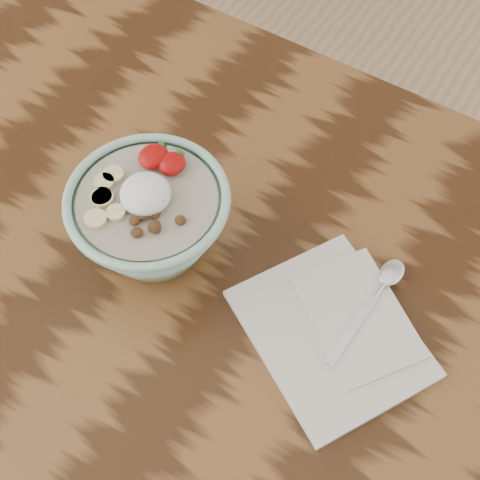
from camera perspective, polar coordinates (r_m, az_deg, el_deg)
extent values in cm
cube|color=#361D0D|center=(92.37, 0.57, -4.54)|extent=(160.00, 90.00, 4.00)
cylinder|color=#4C2D19|center=(168.82, -14.07, 10.88)|extent=(7.00, 7.00, 71.00)
cylinder|color=#98CCB9|center=(93.88, -7.18, -0.35)|extent=(9.35, 9.35, 1.34)
torus|color=#98CCB9|center=(84.88, -7.96, 3.52)|extent=(21.25, 21.25, 1.22)
cylinder|color=#BAB29A|center=(85.41, -7.91, 3.26)|extent=(18.03, 18.03, 1.11)
ellipsoid|color=white|center=(83.93, -8.07, 3.93)|extent=(6.46, 6.46, 3.55)
ellipsoid|color=#A20807|center=(86.80, -5.83, 6.50)|extent=(3.46, 3.80, 1.90)
cone|color=#286623|center=(87.31, -5.25, 7.30)|extent=(1.40, 1.03, 1.52)
ellipsoid|color=#A20807|center=(87.69, -7.39, 7.08)|extent=(3.81, 4.20, 2.10)
cone|color=#286623|center=(88.26, -6.76, 7.94)|extent=(1.40, 1.03, 1.52)
cylinder|color=beige|center=(85.63, -11.75, 3.61)|extent=(2.82, 2.82, 0.70)
cylinder|color=beige|center=(83.89, -10.54, 2.30)|extent=(2.42, 2.42, 0.70)
cylinder|color=beige|center=(87.48, -10.74, 5.50)|extent=(2.73, 2.73, 0.70)
cylinder|color=beige|center=(85.50, -11.61, 3.52)|extent=(2.82, 2.82, 0.70)
cylinder|color=beige|center=(86.97, -11.52, 4.86)|extent=(2.66, 2.66, 0.70)
cylinder|color=beige|center=(83.85, -12.22, 1.76)|extent=(2.80, 2.80, 0.70)
ellipsoid|color=#573619|center=(82.71, -9.01, 1.66)|extent=(1.85, 1.93, 0.88)
ellipsoid|color=#573619|center=(82.89, -8.27, 2.17)|extent=(2.42, 2.33, 0.96)
ellipsoid|color=#573619|center=(81.69, -7.24, 0.96)|extent=(1.84, 1.77, 0.98)
ellipsoid|color=#573619|center=(81.66, -8.80, 0.64)|extent=(2.08, 2.04, 1.18)
ellipsoid|color=#573619|center=(82.92, -7.30, 2.39)|extent=(2.29, 2.38, 1.02)
ellipsoid|color=#573619|center=(82.06, -5.12, 1.69)|extent=(1.99, 1.98, 0.94)
ellipsoid|color=#573619|center=(81.79, -7.33, 1.18)|extent=(1.90, 2.00, 1.28)
cylinder|color=#417732|center=(83.70, -9.20, 4.35)|extent=(1.74, 0.21, 0.24)
cylinder|color=#417732|center=(83.44, -7.65, 4.43)|extent=(0.42, 1.54, 0.23)
cylinder|color=#417732|center=(83.17, -8.76, 3.95)|extent=(1.46, 0.52, 0.23)
cylinder|color=#417732|center=(83.29, -9.52, 3.89)|extent=(0.86, 1.29, 0.23)
cylinder|color=#417732|center=(82.21, -7.03, 3.39)|extent=(1.38, 0.70, 0.23)
cylinder|color=#417732|center=(82.75, -8.28, 3.66)|extent=(1.04, 1.57, 0.24)
cylinder|color=#417732|center=(84.07, -7.77, 4.98)|extent=(1.28, 1.62, 0.25)
cylinder|color=#417732|center=(83.59, -8.83, 4.33)|extent=(0.56, 1.41, 0.23)
cylinder|color=#417732|center=(83.21, -6.66, 4.40)|extent=(0.76, 1.21, 0.22)
cylinder|color=#417732|center=(82.92, -8.67, 3.74)|extent=(0.23, 1.62, 0.24)
cylinder|color=#417732|center=(83.58, -7.22, 4.64)|extent=(1.17, 1.51, 0.24)
cylinder|color=#417732|center=(84.13, -9.07, 4.76)|extent=(0.73, 1.60, 0.24)
cube|color=silver|center=(87.85, 7.75, -7.88)|extent=(29.93, 28.20, 0.91)
cube|color=silver|center=(88.60, 9.94, -6.40)|extent=(20.90, 19.62, 0.54)
cube|color=silver|center=(87.17, 9.59, -7.56)|extent=(1.83, 11.56, 0.35)
cylinder|color=silver|center=(90.35, 11.94, -4.05)|extent=(0.89, 3.04, 0.70)
ellipsoid|color=silver|center=(91.69, 12.83, -2.71)|extent=(3.35, 4.78, 0.95)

